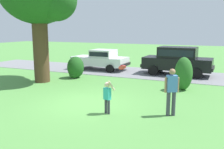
% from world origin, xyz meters
% --- Properties ---
extents(ground_plane, '(80.00, 80.00, 0.00)m').
position_xyz_m(ground_plane, '(0.00, 0.00, 0.00)').
color(ground_plane, '#518E42').
extents(driveway_strip, '(28.00, 4.40, 0.02)m').
position_xyz_m(driveway_strip, '(0.00, 7.97, 0.01)').
color(driveway_strip, slate).
rests_on(driveway_strip, ground).
extents(shrub_near_tree, '(1.04, 1.15, 1.38)m').
position_xyz_m(shrub_near_tree, '(-3.38, 4.51, 0.66)').
color(shrub_near_tree, '#1E511C').
rests_on(shrub_near_tree, ground).
extents(shrub_centre_left, '(0.91, 0.91, 1.71)m').
position_xyz_m(shrub_centre_left, '(3.43, 4.03, 0.86)').
color(shrub_centre_left, '#286023').
rests_on(shrub_centre_left, ground).
extents(parked_sedan, '(4.42, 2.14, 1.56)m').
position_xyz_m(parked_sedan, '(-3.31, 8.03, 0.85)').
color(parked_sedan, white).
rests_on(parked_sedan, ground).
extents(parked_suv, '(4.74, 2.18, 1.92)m').
position_xyz_m(parked_suv, '(2.42, 8.19, 1.08)').
color(parked_suv, black).
rests_on(parked_suv, ground).
extents(child_thrower, '(0.47, 0.23, 1.29)m').
position_xyz_m(child_thrower, '(1.39, -0.87, 0.72)').
color(child_thrower, '#383842').
rests_on(child_thrower, ground).
extents(frisbee, '(0.32, 0.26, 0.27)m').
position_xyz_m(frisbee, '(1.87, -0.59, 1.75)').
color(frisbee, red).
extents(adult_onlooker, '(0.48, 0.37, 1.74)m').
position_xyz_m(adult_onlooker, '(3.60, -0.11, 0.98)').
color(adult_onlooker, '#3F3F4C').
rests_on(adult_onlooker, ground).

